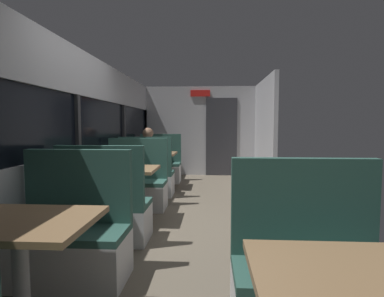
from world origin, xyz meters
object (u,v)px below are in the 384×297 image
Objects in this scene: bench_mid_window_facing_end at (106,213)px; bench_front_aisle_facing_entry at (309,285)px; dining_table_mid_window at (123,175)px; bench_near_window_facing_entry at (72,242)px; bench_far_window_facing_entry at (160,168)px; bench_mid_window_facing_entry at (136,188)px; dining_table_far_window at (154,157)px; dining_table_near_window at (19,235)px; seated_passenger at (148,166)px; bench_far_window_facing_end at (147,178)px.

bench_front_aisle_facing_entry is at bearing -39.20° from bench_mid_window_facing_end.
bench_mid_window_facing_end is at bearing -90.00° from dining_table_mid_window.
bench_far_window_facing_entry is at bearing 90.00° from bench_near_window_facing_entry.
bench_mid_window_facing_end is at bearing -90.00° from bench_mid_window_facing_entry.
bench_mid_window_facing_entry is at bearing 122.05° from bench_front_aisle_facing_entry.
bench_front_aisle_facing_entry is at bearing -70.72° from bench_far_window_facing_entry.
dining_table_mid_window is 2.26m from dining_table_far_window.
dining_table_near_window is 1.82m from bench_front_aisle_facing_entry.
bench_near_window_facing_entry and bench_mid_window_facing_entry have the same top height.
dining_table_mid_window is at bearing 90.00° from bench_mid_window_facing_end.
bench_mid_window_facing_end is (0.00, -0.70, -0.31)m from dining_table_mid_window.
dining_table_far_window is at bearing 90.00° from bench_mid_window_facing_end.
bench_near_window_facing_entry is 3.20m from seated_passenger.
bench_front_aisle_facing_entry is (1.79, -4.42, -0.31)m from dining_table_far_window.
bench_mid_window_facing_entry reaches higher than dining_table_far_window.
bench_far_window_facing_end is at bearing 115.70° from bench_front_aisle_facing_entry.
dining_table_near_window is 0.82× the size of bench_mid_window_facing_entry.
bench_near_window_facing_entry is 4.52m from bench_far_window_facing_entry.
bench_near_window_facing_entry is at bearing 161.47° from bench_front_aisle_facing_entry.
bench_far_window_facing_end and bench_far_window_facing_entry have the same top height.
dining_table_mid_window is 0.82× the size of bench_far_window_facing_end.
bench_far_window_facing_end is at bearing -90.00° from seated_passenger.
dining_table_mid_window is at bearing -90.00° from dining_table_far_window.
bench_near_window_facing_entry and bench_front_aisle_facing_entry have the same top height.
seated_passenger is (0.00, 0.07, 0.21)m from bench_far_window_facing_end.
bench_far_window_facing_end is (0.00, 2.26, 0.00)m from bench_mid_window_facing_end.
bench_mid_window_facing_end is 3.66m from bench_far_window_facing_entry.
seated_passenger is (0.00, 0.93, 0.21)m from bench_mid_window_facing_entry.
seated_passenger reaches higher than dining_table_mid_window.
seated_passenger reaches higher than bench_front_aisle_facing_entry.
bench_mid_window_facing_entry is at bearing -90.00° from seated_passenger.
bench_far_window_facing_entry is 1.00× the size of bench_front_aisle_facing_entry.
bench_front_aisle_facing_entry is (1.79, -2.16, -0.31)m from dining_table_mid_window.
dining_table_near_window is 1.00× the size of dining_table_far_window.
bench_mid_window_facing_entry and bench_front_aisle_facing_entry have the same top height.
dining_table_far_window is at bearing 90.00° from seated_passenger.
bench_near_window_facing_entry is 0.87× the size of seated_passenger.
seated_passenger is (0.00, 3.89, -0.10)m from dining_table_near_window.
dining_table_far_window is (0.00, 1.56, 0.31)m from bench_mid_window_facing_entry.
bench_far_window_facing_end is at bearing 90.00° from dining_table_mid_window.
bench_mid_window_facing_entry reaches higher than dining_table_near_window.
bench_near_window_facing_entry is 1.89m from bench_front_aisle_facing_entry.
dining_table_far_window is (0.00, 2.96, 0.31)m from bench_mid_window_facing_end.
bench_front_aisle_facing_entry reaches higher than dining_table_near_window.
dining_table_near_window is 1.00× the size of dining_table_mid_window.
bench_front_aisle_facing_entry reaches higher than dining_table_far_window.
bench_near_window_facing_entry is at bearing -90.00° from bench_far_window_facing_end.
dining_table_near_window is 0.82× the size of bench_far_window_facing_end.
bench_mid_window_facing_end reaches higher than dining_table_mid_window.
bench_far_window_facing_entry is (0.00, 0.70, -0.31)m from dining_table_far_window.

